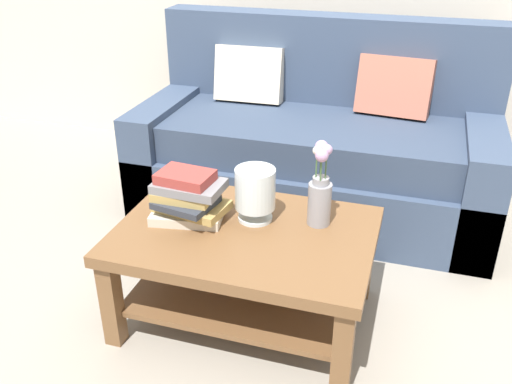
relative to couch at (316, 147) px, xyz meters
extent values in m
plane|color=gray|center=(-0.04, -0.87, -0.36)|extent=(10.00, 10.00, 0.00)
cube|color=#384760|center=(0.00, -0.07, -0.18)|extent=(1.98, 0.90, 0.36)
cube|color=#324057|center=(0.00, -0.10, 0.10)|extent=(1.74, 0.74, 0.20)
cube|color=#384760|center=(0.00, 0.28, 0.35)|extent=(1.98, 0.20, 0.70)
cube|color=#384760|center=(-0.89, -0.07, -0.06)|extent=(0.20, 0.90, 0.60)
cube|color=#384760|center=(0.89, -0.07, -0.06)|extent=(0.20, 0.90, 0.60)
cube|color=beige|center=(-0.45, 0.14, 0.36)|extent=(0.41, 0.20, 0.34)
cube|color=#B26651|center=(0.40, 0.14, 0.36)|extent=(0.42, 0.23, 0.34)
cube|color=brown|center=(-0.06, -1.12, 0.05)|extent=(1.04, 0.72, 0.05)
cube|color=brown|center=(-0.53, -1.42, -0.17)|extent=(0.07, 0.07, 0.39)
cube|color=brown|center=(0.40, -1.42, -0.17)|extent=(0.07, 0.07, 0.39)
cube|color=brown|center=(-0.53, -0.81, -0.17)|extent=(0.07, 0.07, 0.39)
cube|color=brown|center=(0.40, -0.81, -0.17)|extent=(0.07, 0.07, 0.39)
cube|color=brown|center=(-0.06, -1.12, -0.22)|extent=(0.92, 0.60, 0.02)
cube|color=beige|center=(0.02, -1.08, -0.20)|extent=(0.29, 0.22, 0.03)
cube|color=beige|center=(-0.32, -1.10, 0.10)|extent=(0.32, 0.22, 0.04)
cube|color=tan|center=(-0.30, -1.09, 0.13)|extent=(0.32, 0.23, 0.03)
cube|color=#2D333D|center=(-0.32, -1.12, 0.16)|extent=(0.26, 0.23, 0.03)
cube|color=tan|center=(-0.33, -1.10, 0.20)|extent=(0.24, 0.18, 0.04)
cube|color=slate|center=(-0.31, -1.10, 0.23)|extent=(0.28, 0.19, 0.04)
cube|color=#993833|center=(-0.32, -1.10, 0.27)|extent=(0.23, 0.17, 0.04)
cylinder|color=silver|center=(-0.05, -1.02, 0.08)|extent=(0.14, 0.14, 0.02)
cylinder|color=silver|center=(-0.05, -1.02, 0.11)|extent=(0.04, 0.04, 0.04)
cylinder|color=silver|center=(-0.05, -1.02, 0.22)|extent=(0.17, 0.17, 0.17)
sphere|color=#993833|center=(-0.07, -1.02, 0.19)|extent=(0.05, 0.05, 0.05)
sphere|color=slate|center=(-0.02, -1.01, 0.19)|extent=(0.05, 0.05, 0.05)
cylinder|color=gray|center=(0.21, -0.98, 0.17)|extent=(0.10, 0.10, 0.18)
cylinder|color=gray|center=(0.21, -0.98, 0.27)|extent=(0.07, 0.07, 0.03)
cylinder|color=#426638|center=(0.23, -0.98, 0.34)|extent=(0.01, 0.01, 0.11)
sphere|color=#B28CB7|center=(0.23, -0.98, 0.41)|extent=(0.04, 0.04, 0.04)
cylinder|color=#426638|center=(0.20, -0.94, 0.34)|extent=(0.01, 0.01, 0.10)
sphere|color=#B28CB7|center=(0.20, -0.94, 0.40)|extent=(0.05, 0.05, 0.05)
cylinder|color=#426638|center=(0.19, -0.98, 0.34)|extent=(0.01, 0.01, 0.10)
sphere|color=silver|center=(0.19, -0.98, 0.40)|extent=(0.04, 0.04, 0.04)
cylinder|color=#426638|center=(0.21, -1.01, 0.33)|extent=(0.01, 0.01, 0.09)
sphere|color=#B28CB7|center=(0.21, -1.01, 0.39)|extent=(0.05, 0.05, 0.05)
camera|label=1|loc=(0.55, -2.94, 1.24)|focal=38.99mm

